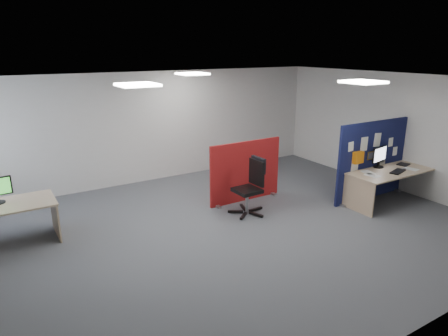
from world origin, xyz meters
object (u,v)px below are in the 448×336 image
navy_divider (372,160)px  main_desk (388,177)px  second_desk (0,215)px  monitor_main (379,156)px  office_chair (252,183)px  red_divider (246,172)px

navy_divider → main_desk: 0.48m
main_desk → second_desk: size_ratio=1.15×
monitor_main → office_chair: (-2.81, 0.80, -0.34)m
monitor_main → second_desk: monitor_main is taller
second_desk → office_chair: office_chair is taller
monitor_main → red_divider: bearing=139.6°
main_desk → office_chair: size_ratio=1.77×
main_desk → monitor_main: size_ratio=3.80×
monitor_main → office_chair: size_ratio=0.46×
main_desk → red_divider: 3.06m
main_desk → red_divider: red_divider is taller
second_desk → main_desk: bearing=-16.0°
main_desk → second_desk: same height
monitor_main → office_chair: monitor_main is taller
red_divider → second_desk: 4.72m
red_divider → second_desk: size_ratio=1.02×
main_desk → second_desk: 7.55m
monitor_main → main_desk: bearing=-90.9°
navy_divider → red_divider: bearing=151.6°
main_desk → office_chair: 3.03m
navy_divider → main_desk: (0.12, -0.35, -0.30)m
navy_divider → second_desk: bearing=166.4°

